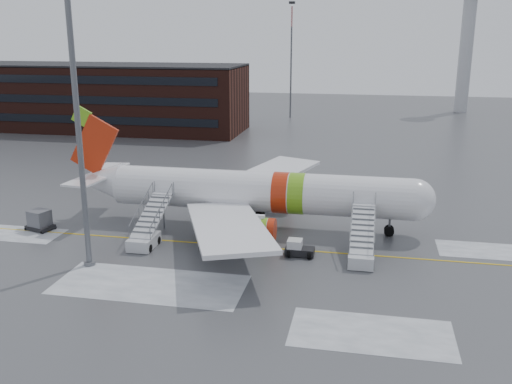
% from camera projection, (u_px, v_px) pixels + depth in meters
% --- Properties ---
extents(ground, '(260.00, 260.00, 0.00)m').
position_uv_depth(ground, '(257.00, 243.00, 50.18)').
color(ground, '#494C4F').
rests_on(ground, ground).
extents(airliner, '(35.03, 32.97, 11.18)m').
position_uv_depth(airliner, '(250.00, 192.00, 53.65)').
color(airliner, white).
rests_on(airliner, ground).
extents(airstair_fwd, '(2.05, 7.70, 3.48)m').
position_uv_depth(airstair_fwd, '(362.00, 248.00, 46.10)').
color(airstair_fwd, silver).
rests_on(airstair_fwd, ground).
extents(airstair_aft, '(2.05, 7.70, 3.48)m').
position_uv_depth(airstair_aft, '(147.00, 233.00, 49.59)').
color(airstair_aft, silver).
rests_on(airstair_aft, ground).
extents(pushback_tug, '(2.39, 1.80, 1.36)m').
position_uv_depth(pushback_tug, '(298.00, 249.00, 47.23)').
color(pushback_tug, black).
rests_on(pushback_tug, ground).
extents(uld_container, '(2.72, 2.28, 1.91)m').
position_uv_depth(uld_container, '(40.00, 221.00, 53.32)').
color(uld_container, black).
rests_on(uld_container, ground).
extents(light_mast_near, '(1.20, 1.20, 28.50)m').
position_uv_depth(light_mast_near, '(74.00, 79.00, 41.49)').
color(light_mast_near, '#595B60').
rests_on(light_mast_near, ground).
extents(terminal_building, '(62.00, 16.11, 12.30)m').
position_uv_depth(terminal_building, '(82.00, 96.00, 108.96)').
color(terminal_building, '#3F1E16').
rests_on(terminal_building, ground).
extents(control_tower, '(6.40, 6.40, 30.00)m').
position_uv_depth(control_tower, '(468.00, 29.00, 129.18)').
color(control_tower, '#B2B5BA').
rests_on(control_tower, ground).
extents(light_mast_far_n, '(1.20, 1.20, 24.25)m').
position_uv_depth(light_mast_far_n, '(291.00, 53.00, 121.64)').
color(light_mast_far_n, '#595B60').
rests_on(light_mast_far_n, ground).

